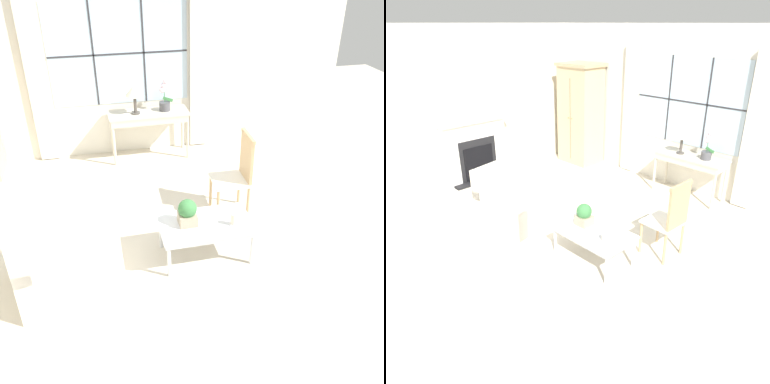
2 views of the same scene
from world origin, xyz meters
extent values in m
plane|color=beige|center=(0.00, 0.00, 0.00)|extent=(14.00, 14.00, 0.00)
cube|color=silver|center=(0.00, 3.03, 1.40)|extent=(7.20, 0.06, 2.80)
cube|color=silver|center=(0.00, 3.00, 1.56)|extent=(2.04, 0.01, 1.48)
cube|color=#2D2D33|center=(-0.37, 2.99, 1.56)|extent=(0.02, 0.02, 1.48)
cube|color=#2D2D33|center=(0.37, 2.99, 1.56)|extent=(0.02, 0.02, 1.48)
cube|color=#2D2D33|center=(0.00, 2.99, 1.56)|extent=(2.04, 0.02, 0.02)
cube|color=silver|center=(-1.20, 2.95, 1.25)|extent=(0.28, 0.06, 2.45)
cube|color=silver|center=(1.20, 2.95, 1.25)|extent=(0.28, 0.06, 2.45)
cube|color=beige|center=(0.35, 2.70, 0.73)|extent=(1.22, 0.47, 0.03)
cube|color=beige|center=(0.35, 2.70, 0.66)|extent=(1.17, 0.45, 0.10)
cylinder|color=beige|center=(-0.22, 2.51, 0.36)|extent=(0.04, 0.04, 0.71)
cylinder|color=beige|center=(0.92, 2.51, 0.36)|extent=(0.04, 0.04, 0.71)
cylinder|color=beige|center=(-0.22, 2.90, 0.36)|extent=(0.04, 0.04, 0.71)
cylinder|color=beige|center=(0.92, 2.90, 0.36)|extent=(0.04, 0.04, 0.71)
cylinder|color=#4C4742|center=(0.16, 2.68, 0.75)|extent=(0.13, 0.13, 0.02)
cylinder|color=#4C4742|center=(0.16, 2.68, 0.89)|extent=(0.05, 0.05, 0.26)
cone|color=beige|center=(0.16, 2.68, 1.10)|extent=(0.27, 0.27, 0.16)
cylinder|color=#4C4C51|center=(0.61, 2.72, 0.81)|extent=(0.17, 0.17, 0.13)
cylinder|color=#38753D|center=(0.61, 2.72, 1.04)|extent=(0.01, 0.01, 0.34)
cube|color=#38753D|center=(0.66, 2.72, 0.91)|extent=(0.16, 0.02, 0.09)
sphere|color=silver|center=(0.58, 2.73, 1.06)|extent=(0.09, 0.09, 0.09)
sphere|color=silver|center=(0.61, 2.73, 1.12)|extent=(0.09, 0.09, 0.09)
sphere|color=silver|center=(0.64, 2.73, 1.18)|extent=(0.09, 0.09, 0.09)
cube|color=beige|center=(-0.95, -0.01, 0.22)|extent=(1.05, 1.03, 0.45)
cube|color=beige|center=(-1.31, -0.09, 0.67)|extent=(0.33, 0.89, 0.44)
cube|color=beige|center=(-1.02, 0.32, 0.29)|extent=(0.92, 0.37, 0.59)
cube|color=beige|center=(-0.89, -0.35, 0.29)|extent=(0.92, 0.37, 0.59)
cube|color=white|center=(1.07, 0.85, 0.47)|extent=(0.45, 0.45, 0.03)
cube|color=tan|center=(1.27, 0.84, 0.75)|extent=(0.05, 0.41, 0.54)
cube|color=tan|center=(1.27, 0.84, 1.04)|extent=(0.05, 0.43, 0.05)
cylinder|color=tan|center=(0.87, 0.66, 0.23)|extent=(0.04, 0.04, 0.45)
cylinder|color=tan|center=(0.89, 1.04, 0.23)|extent=(0.04, 0.04, 0.45)
cylinder|color=tan|center=(1.25, 0.65, 0.23)|extent=(0.04, 0.04, 0.45)
cylinder|color=tan|center=(1.27, 1.03, 0.23)|extent=(0.04, 0.04, 0.45)
cube|color=silver|center=(0.56, 0.09, 0.43)|extent=(1.00, 0.60, 0.03)
cube|color=#B1B3B8|center=(0.56, 0.09, 0.39)|extent=(0.98, 0.59, 0.04)
cylinder|color=silver|center=(0.11, -0.16, 0.21)|extent=(0.04, 0.04, 0.41)
cylinder|color=silver|center=(1.01, -0.16, 0.21)|extent=(0.04, 0.04, 0.41)
cylinder|color=silver|center=(0.11, 0.34, 0.21)|extent=(0.04, 0.04, 0.41)
cylinder|color=silver|center=(1.01, 0.34, 0.21)|extent=(0.04, 0.04, 0.41)
cube|color=tan|center=(0.37, 0.11, 0.50)|extent=(0.19, 0.19, 0.12)
sphere|color=#38753D|center=(0.37, 0.11, 0.63)|extent=(0.20, 0.20, 0.20)
cylinder|color=silver|center=(0.84, -0.02, 0.44)|extent=(0.09, 0.09, 0.01)
cylinder|color=beige|center=(0.84, -0.02, 0.51)|extent=(0.07, 0.07, 0.12)
cylinder|color=black|center=(0.84, -0.02, 0.58)|extent=(0.00, 0.00, 0.01)
camera|label=1|loc=(-0.44, -3.50, 3.05)|focal=40.00mm
camera|label=2|loc=(3.33, -2.88, 2.81)|focal=35.00mm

